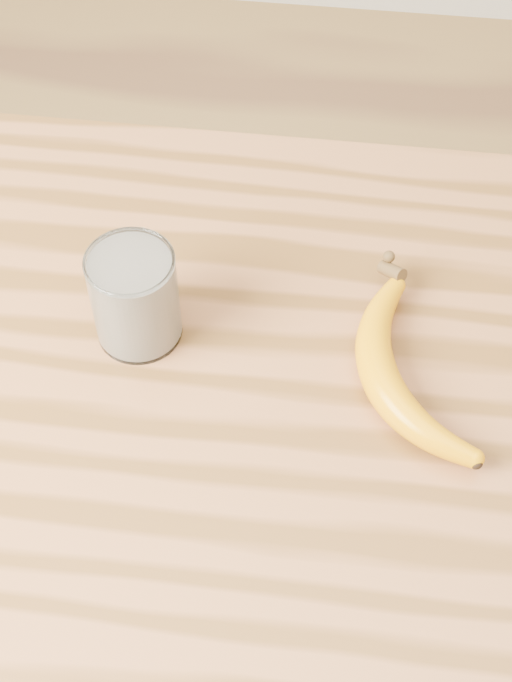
# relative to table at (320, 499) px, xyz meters

# --- Properties ---
(room) EXTENTS (4.04, 4.04, 2.70)m
(room) POSITION_rel_table_xyz_m (0.00, 0.00, 0.58)
(room) COLOR olive
(room) RESTS_ON ground
(table) EXTENTS (1.20, 0.80, 0.90)m
(table) POSITION_rel_table_xyz_m (0.00, 0.00, 0.00)
(table) COLOR #925B33
(table) RESTS_ON ground
(smoothie_glass) EXTENTS (0.08, 0.08, 0.11)m
(smoothie_glass) POSITION_rel_table_xyz_m (-0.19, 0.10, 0.18)
(smoothie_glass) COLOR white
(smoothie_glass) RESTS_ON table
(banana) EXTENTS (0.22, 0.32, 0.04)m
(banana) POSITION_rel_table_xyz_m (0.04, 0.06, 0.15)
(banana) COLOR orange
(banana) RESTS_ON table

